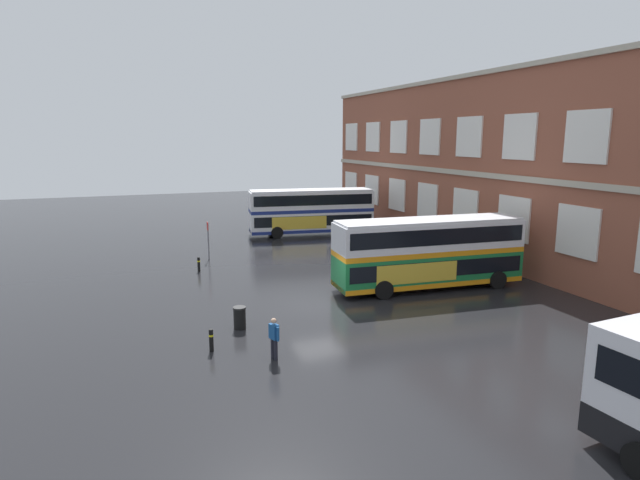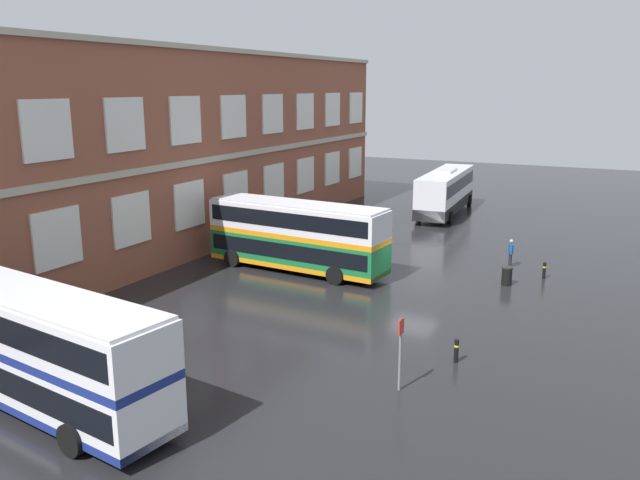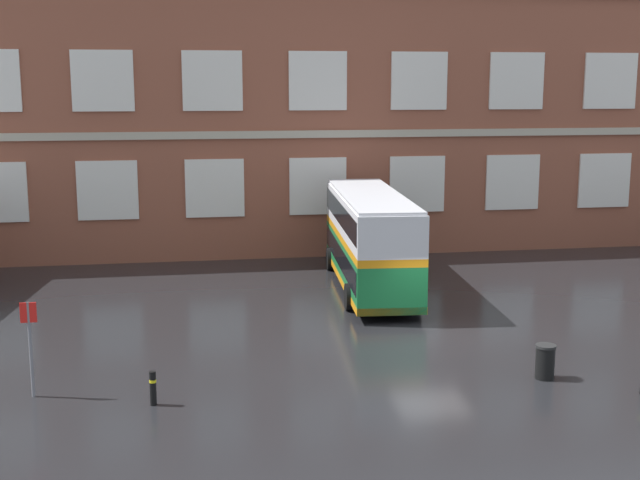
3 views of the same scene
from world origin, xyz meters
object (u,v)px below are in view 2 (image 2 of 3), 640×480
Objects in this scene: safety_bollard_east at (544,270)px; waiting_passenger at (511,252)px; double_decker_middle at (297,235)px; touring_coach at (446,192)px; safety_bollard_west at (456,350)px; station_litter_bin at (507,276)px; double_decker_near at (40,349)px; bus_stand_flag at (400,348)px.

waiting_passenger is at bearing 52.84° from safety_bollard_east.
double_decker_middle reaches higher than touring_coach.
safety_bollard_west is at bearing -177.03° from waiting_passenger.
double_decker_middle is 10.83× the size of station_litter_bin.
safety_bollard_west is at bearing -178.77° from station_litter_bin.
double_decker_near is at bearing 130.99° from safety_bollard_west.
bus_stand_flag reaches higher than safety_bollard_west.
safety_bollard_east is (-16.26, -10.45, -1.42)m from touring_coach.
station_litter_bin is 2.74m from safety_bollard_east.
double_decker_near is 6.62× the size of waiting_passenger.
waiting_passenger reaches higher than safety_bollard_west.
safety_bollard_west is (9.95, -11.45, -1.66)m from double_decker_near.
double_decker_middle is 14.25m from safety_bollard_east.
double_decker_middle is 14.82m from safety_bollard_west.
double_decker_near and double_decker_middle have the same top height.
touring_coach is at bearing 16.89° from safety_bollard_west.
waiting_passenger is 15.19m from safety_bollard_west.
double_decker_near reaches higher than station_litter_bin.
station_litter_bin reaches higher than safety_bollard_east.
bus_stand_flag is at bearing 160.38° from safety_bollard_west.
touring_coach is 12.79× the size of safety_bollard_east.
double_decker_near is 15.25m from safety_bollard_west.
station_litter_bin is 1.08× the size of safety_bollard_east.
safety_bollard_west is at bearing -49.01° from double_decker_near.
touring_coach reaches higher than safety_bollard_west.
double_decker_near is at bearing -178.61° from double_decker_middle.
bus_stand_flag is at bearing -57.10° from double_decker_near.
double_decker_middle is at bearing 102.79° from station_litter_bin.
double_decker_middle is 11.75× the size of safety_bollard_east.
double_decker_middle reaches higher than safety_bollard_west.
safety_bollard_west is (-15.16, -0.79, -0.44)m from waiting_passenger.
waiting_passenger is 1.65× the size of station_litter_bin.
touring_coach is 16.79m from waiting_passenger.
safety_bollard_east is (-1.67, -2.20, -0.44)m from waiting_passenger.
safety_bollard_east is (16.80, -2.59, -1.14)m from bus_stand_flag.
touring_coach reaches higher than waiting_passenger.
touring_coach is 4.50× the size of bus_stand_flag.
waiting_passenger is at bearing -150.52° from touring_coach.
waiting_passenger is (6.49, -11.11, -1.22)m from double_decker_middle.
touring_coach is 33.98m from bus_stand_flag.
bus_stand_flag is (-18.47, 0.39, 0.70)m from waiting_passenger.
touring_coach is at bearing 13.37° from bus_stand_flag.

